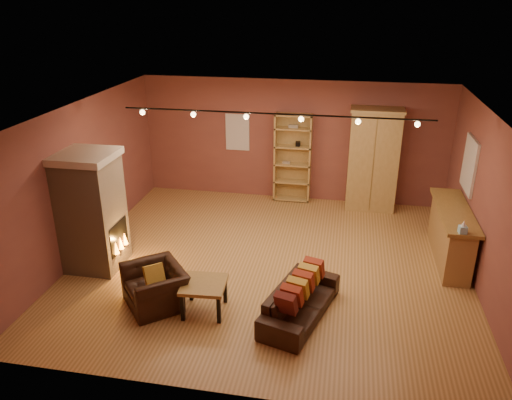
% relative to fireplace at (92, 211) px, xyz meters
% --- Properties ---
extents(floor, '(7.00, 7.00, 0.00)m').
position_rel_fireplace_xyz_m(floor, '(3.04, 0.60, -1.06)').
color(floor, olive).
rests_on(floor, ground).
extents(ceiling, '(7.00, 7.00, 0.00)m').
position_rel_fireplace_xyz_m(ceiling, '(3.04, 0.60, 1.74)').
color(ceiling, brown).
rests_on(ceiling, back_wall).
extents(back_wall, '(7.00, 0.02, 2.80)m').
position_rel_fireplace_xyz_m(back_wall, '(3.04, 3.85, 0.34)').
color(back_wall, brown).
rests_on(back_wall, floor).
extents(left_wall, '(0.02, 6.50, 2.80)m').
position_rel_fireplace_xyz_m(left_wall, '(-0.46, 0.60, 0.34)').
color(left_wall, brown).
rests_on(left_wall, floor).
extents(right_wall, '(0.02, 6.50, 2.80)m').
position_rel_fireplace_xyz_m(right_wall, '(6.54, 0.60, 0.34)').
color(right_wall, brown).
rests_on(right_wall, floor).
extents(fireplace, '(1.01, 0.98, 2.12)m').
position_rel_fireplace_xyz_m(fireplace, '(0.00, 0.00, 0.00)').
color(fireplace, tan).
rests_on(fireplace, floor).
extents(back_window, '(0.56, 0.04, 0.86)m').
position_rel_fireplace_xyz_m(back_window, '(1.74, 3.83, 0.49)').
color(back_window, silver).
rests_on(back_window, back_wall).
extents(bookcase, '(0.85, 0.33, 2.07)m').
position_rel_fireplace_xyz_m(bookcase, '(3.06, 3.74, -0.01)').
color(bookcase, tan).
rests_on(bookcase, floor).
extents(armoire, '(1.13, 0.64, 2.30)m').
position_rel_fireplace_xyz_m(armoire, '(4.87, 3.56, 0.09)').
color(armoire, tan).
rests_on(armoire, floor).
extents(bar_counter, '(0.57, 2.10, 1.00)m').
position_rel_fireplace_xyz_m(bar_counter, '(6.24, 1.37, -0.55)').
color(bar_counter, '#A8824D').
rests_on(bar_counter, floor).
extents(tissue_box, '(0.15, 0.15, 0.23)m').
position_rel_fireplace_xyz_m(tissue_box, '(6.19, 0.41, 0.03)').
color(tissue_box, '#8EC9E4').
rests_on(tissue_box, bar_counter).
extents(right_window, '(0.05, 0.90, 1.00)m').
position_rel_fireplace_xyz_m(right_window, '(6.51, 2.00, 0.59)').
color(right_window, silver).
rests_on(right_window, right_wall).
extents(loveseat, '(0.98, 1.81, 0.74)m').
position_rel_fireplace_xyz_m(loveseat, '(3.74, -0.88, -0.70)').
color(loveseat, black).
rests_on(loveseat, floor).
extents(armchair, '(1.10, 1.15, 0.85)m').
position_rel_fireplace_xyz_m(armchair, '(1.48, -0.98, -0.64)').
color(armchair, black).
rests_on(armchair, floor).
extents(coffee_table, '(0.71, 0.71, 0.50)m').
position_rel_fireplace_xyz_m(coffee_table, '(2.28, -1.02, -0.63)').
color(coffee_table, olive).
rests_on(coffee_table, floor).
extents(track_rail, '(5.20, 0.09, 0.13)m').
position_rel_fireplace_xyz_m(track_rail, '(3.04, 0.80, 1.63)').
color(track_rail, black).
rests_on(track_rail, ceiling).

